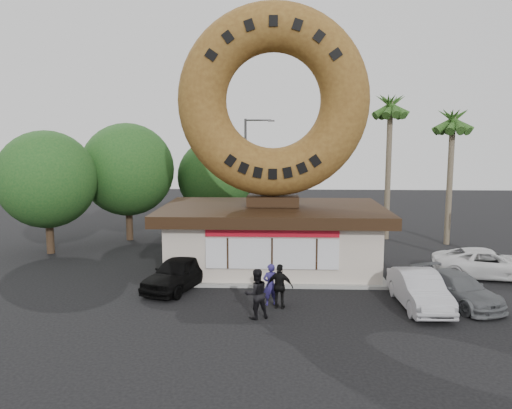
{
  "coord_description": "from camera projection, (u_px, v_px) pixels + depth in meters",
  "views": [
    {
      "loc": [
        0.19,
        -19.0,
        6.79
      ],
      "look_at": [
        -0.77,
        4.0,
        3.64
      ],
      "focal_mm": 35.0,
      "sensor_mm": 36.0,
      "label": 1
    }
  ],
  "objects": [
    {
      "name": "tree_west",
      "position": [
        128.0,
        170.0,
        32.36
      ],
      "size": [
        6.0,
        6.0,
        7.65
      ],
      "color": "#473321",
      "rests_on": "ground"
    },
    {
      "name": "car_grey",
      "position": [
        457.0,
        289.0,
        20.32
      ],
      "size": [
        3.22,
        4.64,
        1.25
      ],
      "primitive_type": "imported",
      "rotation": [
        0.0,
        0.0,
        0.38
      ],
      "color": "slate",
      "rests_on": "ground"
    },
    {
      "name": "car_white",
      "position": [
        488.0,
        264.0,
        24.06
      ],
      "size": [
        5.3,
        3.01,
        1.39
      ],
      "primitive_type": "imported",
      "rotation": [
        0.0,
        0.0,
        1.43
      ],
      "color": "silver",
      "rests_on": "ground"
    },
    {
      "name": "donut_shop",
      "position": [
        273.0,
        236.0,
        25.42
      ],
      "size": [
        11.2,
        7.2,
        3.8
      ],
      "color": "beige",
      "rests_on": "ground"
    },
    {
      "name": "palm_near",
      "position": [
        390.0,
        111.0,
        32.14
      ],
      "size": [
        2.6,
        2.6,
        9.75
      ],
      "color": "#726651",
      "rests_on": "ground"
    },
    {
      "name": "giant_donut",
      "position": [
        273.0,
        101.0,
        24.52
      ],
      "size": [
        9.45,
        2.41,
        9.45
      ],
      "primitive_type": "torus",
      "rotation": [
        1.57,
        0.0,
        0.0
      ],
      "color": "olive",
      "rests_on": "donut_shop"
    },
    {
      "name": "person_left",
      "position": [
        270.0,
        284.0,
        20.13
      ],
      "size": [
        0.72,
        0.59,
        1.71
      ],
      "primitive_type": "imported",
      "rotation": [
        0.0,
        0.0,
        3.47
      ],
      "color": "navy",
      "rests_on": "ground"
    },
    {
      "name": "tree_far",
      "position": [
        47.0,
        179.0,
        28.59
      ],
      "size": [
        5.6,
        5.6,
        7.14
      ],
      "color": "#473321",
      "rests_on": "ground"
    },
    {
      "name": "ground",
      "position": [
        271.0,
        309.0,
        19.74
      ],
      "size": [
        90.0,
        90.0,
        0.0
      ],
      "primitive_type": "plane",
      "color": "black",
      "rests_on": "ground"
    },
    {
      "name": "person_center",
      "position": [
        256.0,
        294.0,
        18.63
      ],
      "size": [
        1.14,
        1.03,
        1.9
      ],
      "primitive_type": "imported",
      "rotation": [
        0.0,
        0.0,
        3.55
      ],
      "color": "black",
      "rests_on": "ground"
    },
    {
      "name": "car_black",
      "position": [
        178.0,
        273.0,
        22.33
      ],
      "size": [
        3.08,
        4.63,
        1.46
      ],
      "primitive_type": "imported",
      "rotation": [
        0.0,
        0.0,
        -0.34
      ],
      "color": "black",
      "rests_on": "ground"
    },
    {
      "name": "palm_far",
      "position": [
        453.0,
        125.0,
        30.64
      ],
      "size": [
        2.6,
        2.6,
        8.75
      ],
      "color": "#726651",
      "rests_on": "ground"
    },
    {
      "name": "person_right",
      "position": [
        280.0,
        286.0,
        19.74
      ],
      "size": [
        1.12,
        0.66,
        1.79
      ],
      "primitive_type": "imported",
      "rotation": [
        0.0,
        0.0,
        2.92
      ],
      "color": "black",
      "rests_on": "ground"
    },
    {
      "name": "tree_mid",
      "position": [
        216.0,
        177.0,
        34.2
      ],
      "size": [
        5.2,
        5.2,
        6.63
      ],
      "color": "#473321",
      "rests_on": "ground"
    },
    {
      "name": "street_lamp",
      "position": [
        248.0,
        169.0,
        35.04
      ],
      "size": [
        2.11,
        0.2,
        8.0
      ],
      "color": "#59595E",
      "rests_on": "ground"
    },
    {
      "name": "car_silver",
      "position": [
        419.0,
        290.0,
        19.89
      ],
      "size": [
        1.7,
        4.43,
        1.44
      ],
      "primitive_type": "imported",
      "rotation": [
        0.0,
        0.0,
        0.04
      ],
      "color": "#ABABB0",
      "rests_on": "ground"
    }
  ]
}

